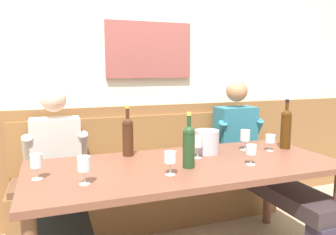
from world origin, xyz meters
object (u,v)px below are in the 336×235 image
wall_bench (153,191)px  wine_glass_near_bucket (251,150)px  wine_glass_right_end (36,162)px  wine_bottle_clear_water (286,128)px  wine_glass_left_end (198,143)px  person_center_right_seat (59,181)px  wine_glass_mid_left (245,136)px  ice_bucket (207,142)px  wine_bottle_green_tall (189,145)px  person_left_seat (258,157)px  wine_glass_center_rear (270,139)px  wine_glass_center_front (170,158)px  dining_table (186,175)px  wine_bottle_amber_mid (128,135)px  wine_glass_mid_right (84,164)px

wall_bench → wine_glass_near_bucket: size_ratio=17.63×
wall_bench → wine_glass_right_end: (-0.92, -0.74, 0.56)m
wine_bottle_clear_water → wine_glass_left_end: 0.77m
person_center_right_seat → wine_glass_mid_left: 1.40m
ice_bucket → wine_bottle_green_tall: size_ratio=0.51×
wine_glass_left_end → wine_glass_near_bucket: bearing=-46.9°
person_left_seat → wine_glass_center_rear: person_left_seat is taller
wine_glass_center_front → wine_glass_left_end: wine_glass_left_end is taller
person_center_right_seat → dining_table: bearing=-23.2°
dining_table → person_center_right_seat: 0.87m
person_left_seat → wine_bottle_green_tall: (-0.84, -0.44, 0.27)m
wall_bench → wine_glass_near_bucket: (0.38, -0.92, 0.56)m
wall_bench → wine_bottle_amber_mid: bearing=-127.1°
wine_glass_center_front → wine_bottle_amber_mid: bearing=104.2°
wine_bottle_clear_water → wine_glass_mid_left: wine_bottle_clear_water is taller
wine_glass_near_bucket → wine_glass_mid_right: bearing=-179.7°
ice_bucket → wine_glass_left_end: (-0.12, -0.09, 0.02)m
dining_table → wine_glass_near_bucket: 0.46m
wine_glass_right_end → wall_bench: bearing=39.1°
person_center_right_seat → wine_glass_near_bucket: 1.31m
wine_bottle_clear_water → wine_glass_mid_left: size_ratio=2.45×
wine_glass_mid_left → wine_glass_left_end: 0.45m
wine_bottle_amber_mid → dining_table: bearing=-46.4°
wine_glass_right_end → ice_bucket: bearing=9.5°
wall_bench → person_center_right_seat: 0.95m
wine_bottle_amber_mid → ice_bucket: bearing=-13.6°
person_left_seat → wine_glass_center_front: person_left_seat is taller
wine_glass_left_end → wine_bottle_clear_water: bearing=1.4°
wall_bench → wine_bottle_amber_mid: 0.80m
wine_bottle_green_tall → dining_table: bearing=76.8°
wine_glass_center_front → wine_glass_left_end: size_ratio=0.91×
wine_glass_mid_right → wine_glass_center_front: bearing=-1.0°
person_center_right_seat → wine_glass_left_end: size_ratio=8.71×
wine_glass_left_end → wine_glass_right_end: bearing=-174.5°
person_center_right_seat → wine_glass_right_end: size_ratio=9.26×
ice_bucket → wine_glass_mid_right: ice_bucket is taller
person_center_right_seat → wine_bottle_amber_mid: size_ratio=3.71×
wall_bench → wine_glass_mid_right: size_ratio=15.02×
wine_glass_near_bucket → person_left_seat: bearing=50.6°
wine_glass_mid_left → wine_glass_right_end: bearing=-173.0°
dining_table → wine_glass_center_rear: size_ratio=16.34×
wall_bench → person_left_seat: 0.97m
person_left_seat → wine_glass_center_rear: (-0.08, -0.26, 0.21)m
wine_glass_center_front → wine_glass_mid_left: bearing=26.1°
person_center_right_seat → wine_glass_center_rear: person_center_right_seat is taller
dining_table → wine_bottle_amber_mid: size_ratio=5.61×
wine_bottle_clear_water → wine_glass_left_end: bearing=-178.6°
person_left_seat → wine_glass_mid_left: 0.38m
wine_glass_mid_left → wine_glass_left_end: (-0.44, -0.08, 0.00)m
person_left_seat → wine_glass_mid_left: (-0.25, -0.17, 0.23)m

